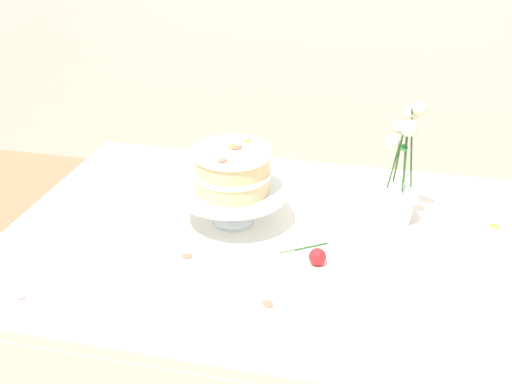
{
  "coord_description": "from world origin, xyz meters",
  "views": [
    {
      "loc": [
        0.3,
        -1.44,
        1.62
      ],
      "look_at": [
        -0.05,
        0.01,
        0.86
      ],
      "focal_mm": 46.12,
      "sensor_mm": 36.0,
      "label": 1
    }
  ],
  "objects_px": {
    "dining_table": "(270,272)",
    "flower_vase": "(401,180)",
    "layer_cake": "(232,170)",
    "cake_stand": "(233,196)",
    "fallen_rose": "(317,256)"
  },
  "relations": [
    {
      "from": "dining_table",
      "to": "flower_vase",
      "type": "height_order",
      "value": "flower_vase"
    },
    {
      "from": "cake_stand",
      "to": "flower_vase",
      "type": "xyz_separation_m",
      "value": [
        0.43,
        0.12,
        0.04
      ]
    },
    {
      "from": "flower_vase",
      "to": "fallen_rose",
      "type": "height_order",
      "value": "flower_vase"
    },
    {
      "from": "cake_stand",
      "to": "layer_cake",
      "type": "height_order",
      "value": "layer_cake"
    },
    {
      "from": "cake_stand",
      "to": "layer_cake",
      "type": "relative_size",
      "value": 1.41
    },
    {
      "from": "layer_cake",
      "to": "cake_stand",
      "type": "bearing_deg",
      "value": 153.3
    },
    {
      "from": "layer_cake",
      "to": "fallen_rose",
      "type": "height_order",
      "value": "layer_cake"
    },
    {
      "from": "dining_table",
      "to": "layer_cake",
      "type": "relative_size",
      "value": 6.82
    },
    {
      "from": "layer_cake",
      "to": "flower_vase",
      "type": "distance_m",
      "value": 0.45
    },
    {
      "from": "dining_table",
      "to": "fallen_rose",
      "type": "bearing_deg",
      "value": -28.02
    },
    {
      "from": "cake_stand",
      "to": "layer_cake",
      "type": "distance_m",
      "value": 0.08
    },
    {
      "from": "dining_table",
      "to": "fallen_rose",
      "type": "distance_m",
      "value": 0.18
    },
    {
      "from": "dining_table",
      "to": "cake_stand",
      "type": "xyz_separation_m",
      "value": [
        -0.12,
        0.08,
        0.17
      ]
    },
    {
      "from": "dining_table",
      "to": "flower_vase",
      "type": "relative_size",
      "value": 4.09
    },
    {
      "from": "cake_stand",
      "to": "flower_vase",
      "type": "distance_m",
      "value": 0.45
    }
  ]
}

